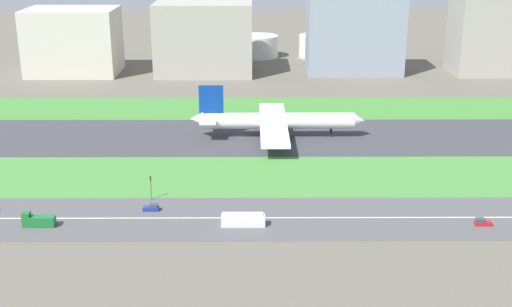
{
  "coord_description": "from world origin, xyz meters",
  "views": [
    {
      "loc": [
        4.71,
        -238.15,
        75.46
      ],
      "look_at": [
        5.78,
        -36.5,
        6.0
      ],
      "focal_mm": 46.77,
      "sensor_mm": 36.0,
      "label": 1
    }
  ],
  "objects_px": {
    "cargo_warehouse": "(502,20)",
    "fuel_tank_centre": "(318,46)",
    "truck_0": "(38,221)",
    "office_tower": "(355,33)",
    "car_1": "(482,222)",
    "fuel_tank_west": "(258,46)",
    "airliner": "(274,121)",
    "traffic_light": "(151,186)",
    "hangar_building": "(204,38)",
    "bus_1": "(243,220)",
    "car_2": "(152,208)",
    "terminal_building": "(73,41)"
  },
  "relations": [
    {
      "from": "traffic_light",
      "to": "fuel_tank_west",
      "type": "relative_size",
      "value": 0.3
    },
    {
      "from": "terminal_building",
      "to": "hangar_building",
      "type": "xyz_separation_m",
      "value": [
        69.22,
        0.0,
        1.64
      ]
    },
    {
      "from": "fuel_tank_west",
      "to": "fuel_tank_centre",
      "type": "relative_size",
      "value": 1.03
    },
    {
      "from": "traffic_light",
      "to": "cargo_warehouse",
      "type": "xyz_separation_m",
      "value": [
        160.15,
        174.01,
        23.67
      ]
    },
    {
      "from": "car_1",
      "to": "cargo_warehouse",
      "type": "height_order",
      "value": "cargo_warehouse"
    },
    {
      "from": "car_2",
      "to": "hangar_building",
      "type": "relative_size",
      "value": 0.09
    },
    {
      "from": "bus_1",
      "to": "hangar_building",
      "type": "xyz_separation_m",
      "value": [
        -22.94,
        192.0,
        16.88
      ]
    },
    {
      "from": "airliner",
      "to": "fuel_tank_centre",
      "type": "bearing_deg",
      "value": 78.87
    },
    {
      "from": "bus_1",
      "to": "traffic_light",
      "type": "bearing_deg",
      "value": -33.91
    },
    {
      "from": "terminal_building",
      "to": "fuel_tank_west",
      "type": "relative_size",
      "value": 1.97
    },
    {
      "from": "airliner",
      "to": "truck_0",
      "type": "relative_size",
      "value": 7.74
    },
    {
      "from": "hangar_building",
      "to": "office_tower",
      "type": "relative_size",
      "value": 1.01
    },
    {
      "from": "office_tower",
      "to": "cargo_warehouse",
      "type": "xyz_separation_m",
      "value": [
        76.9,
        0.0,
        6.91
      ]
    },
    {
      "from": "truck_0",
      "to": "fuel_tank_centre",
      "type": "height_order",
      "value": "fuel_tank_centre"
    },
    {
      "from": "traffic_light",
      "to": "office_tower",
      "type": "height_order",
      "value": "office_tower"
    },
    {
      "from": "truck_0",
      "to": "fuel_tank_centre",
      "type": "bearing_deg",
      "value": -112.04
    },
    {
      "from": "traffic_light",
      "to": "hangar_building",
      "type": "distance_m",
      "value": 174.64
    },
    {
      "from": "office_tower",
      "to": "fuel_tank_centre",
      "type": "relative_size",
      "value": 2.17
    },
    {
      "from": "airliner",
      "to": "cargo_warehouse",
      "type": "distance_m",
      "value": 168.94
    },
    {
      "from": "airliner",
      "to": "fuel_tank_west",
      "type": "relative_size",
      "value": 2.74
    },
    {
      "from": "airliner",
      "to": "terminal_building",
      "type": "distance_m",
      "value": 153.87
    },
    {
      "from": "fuel_tank_centre",
      "to": "fuel_tank_west",
      "type": "bearing_deg",
      "value": 180.0
    },
    {
      "from": "car_1",
      "to": "office_tower",
      "type": "relative_size",
      "value": 0.09
    },
    {
      "from": "fuel_tank_centre",
      "to": "truck_0",
      "type": "bearing_deg",
      "value": -112.04
    },
    {
      "from": "fuel_tank_west",
      "to": "airliner",
      "type": "bearing_deg",
      "value": -88.29
    },
    {
      "from": "bus_1",
      "to": "office_tower",
      "type": "distance_m",
      "value": 201.06
    },
    {
      "from": "airliner",
      "to": "car_2",
      "type": "xyz_separation_m",
      "value": [
        -36.17,
        -68.0,
        -5.31
      ]
    },
    {
      "from": "terminal_building",
      "to": "office_tower",
      "type": "distance_m",
      "value": 148.7
    },
    {
      "from": "car_1",
      "to": "fuel_tank_west",
      "type": "distance_m",
      "value": 243.92
    },
    {
      "from": "truck_0",
      "to": "office_tower",
      "type": "distance_m",
      "value": 222.38
    },
    {
      "from": "truck_0",
      "to": "hangar_building",
      "type": "height_order",
      "value": "hangar_building"
    },
    {
      "from": "car_2",
      "to": "cargo_warehouse",
      "type": "distance_m",
      "value": 243.14
    },
    {
      "from": "car_1",
      "to": "terminal_building",
      "type": "xyz_separation_m",
      "value": [
        -155.44,
        192.0,
        16.14
      ]
    },
    {
      "from": "airliner",
      "to": "truck_0",
      "type": "xyz_separation_m",
      "value": [
        -64.63,
        -78.0,
        -4.56
      ]
    },
    {
      "from": "car_1",
      "to": "traffic_light",
      "type": "height_order",
      "value": "traffic_light"
    },
    {
      "from": "hangar_building",
      "to": "fuel_tank_west",
      "type": "relative_size",
      "value": 2.13
    },
    {
      "from": "cargo_warehouse",
      "to": "fuel_tank_centre",
      "type": "bearing_deg",
      "value": 153.81
    },
    {
      "from": "cargo_warehouse",
      "to": "fuel_tank_west",
      "type": "relative_size",
      "value": 2.36
    },
    {
      "from": "hangar_building",
      "to": "cargo_warehouse",
      "type": "height_order",
      "value": "cargo_warehouse"
    },
    {
      "from": "office_tower",
      "to": "fuel_tank_west",
      "type": "height_order",
      "value": "office_tower"
    },
    {
      "from": "hangar_building",
      "to": "office_tower",
      "type": "height_order",
      "value": "office_tower"
    },
    {
      "from": "airliner",
      "to": "office_tower",
      "type": "xyz_separation_m",
      "value": [
        45.87,
        114.0,
        14.82
      ]
    },
    {
      "from": "terminal_building",
      "to": "fuel_tank_west",
      "type": "xyz_separation_m",
      "value": [
        98.02,
        45.0,
        -10.61
      ]
    },
    {
      "from": "office_tower",
      "to": "cargo_warehouse",
      "type": "distance_m",
      "value": 77.21
    },
    {
      "from": "car_1",
      "to": "fuel_tank_west",
      "type": "xyz_separation_m",
      "value": [
        -57.42,
        237.0,
        5.53
      ]
    },
    {
      "from": "car_2",
      "to": "traffic_light",
      "type": "relative_size",
      "value": 0.61
    },
    {
      "from": "cargo_warehouse",
      "to": "fuel_tank_centre",
      "type": "xyz_separation_m",
      "value": [
        -91.48,
        45.0,
        -21.38
      ]
    },
    {
      "from": "airliner",
      "to": "office_tower",
      "type": "height_order",
      "value": "office_tower"
    },
    {
      "from": "airliner",
      "to": "truck_0",
      "type": "bearing_deg",
      "value": -129.65
    },
    {
      "from": "truck_0",
      "to": "terminal_building",
      "type": "height_order",
      "value": "terminal_building"
    }
  ]
}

